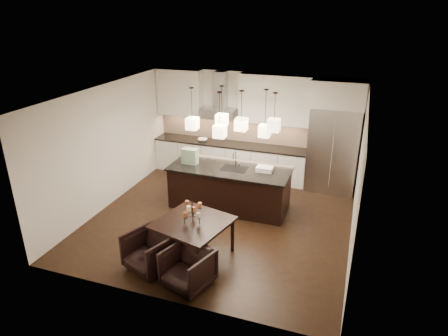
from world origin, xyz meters
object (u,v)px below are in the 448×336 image
(island_body, at_px, (230,188))
(armchair_left, at_px, (150,251))
(refrigerator, at_px, (333,150))
(dining_table, at_px, (193,239))
(armchair_right, at_px, (188,268))

(island_body, distance_m, armchair_left, 2.79)
(refrigerator, bearing_deg, dining_table, -119.01)
(refrigerator, distance_m, dining_table, 4.45)
(dining_table, height_order, armchair_left, dining_table)
(dining_table, relative_size, armchair_right, 1.64)
(refrigerator, relative_size, dining_table, 1.76)
(island_body, bearing_deg, armchair_left, -102.10)
(refrigerator, distance_m, armchair_right, 5.08)
(dining_table, relative_size, armchair_left, 1.57)
(armchair_left, bearing_deg, refrigerator, 80.00)
(refrigerator, relative_size, armchair_left, 2.75)
(armchair_left, bearing_deg, island_body, 99.03)
(island_body, bearing_deg, dining_table, -90.28)
(armchair_right, bearing_deg, dining_table, 125.42)
(armchair_left, height_order, armchair_right, armchair_left)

